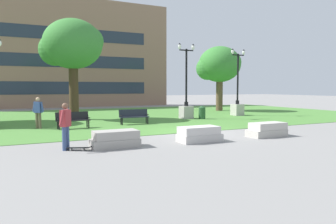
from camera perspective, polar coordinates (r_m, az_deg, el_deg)
The scene contains 16 objects.
ground_plane at distance 16.52m, azimuth 4.33°, elevation -3.58°, with size 140.00×140.00×0.00m, color gray.
grass_lawn at distance 25.57m, azimuth -7.25°, elevation -0.78°, with size 40.00×20.00×0.02m, color #4C8438.
concrete_block_center at distance 12.56m, azimuth -9.17°, elevation -4.72°, with size 1.80×0.90×0.64m.
concrete_block_left at distance 13.74m, azimuth 5.46°, elevation -3.91°, with size 1.80×0.90×0.64m.
concrete_block_right at distance 15.84m, azimuth 16.88°, elevation -2.98°, with size 1.81×0.90×0.64m.
person_skateboarder at distance 12.34m, azimuth -17.43°, elevation -1.94°, with size 0.59×0.91×1.71m.
skateboard at distance 12.33m, azimuth -15.51°, elevation -6.03°, with size 1.02×0.58×0.14m.
park_bench_near_left at distance 20.10m, azimuth -5.95°, elevation -0.64°, with size 1.84×0.68×0.90m.
park_bench_near_right at distance 18.68m, azimuth -16.24°, elevation -1.17°, with size 1.84×0.67×0.90m.
lamp_post_left at distance 23.58m, azimuth 3.19°, elevation 1.47°, with size 1.32×0.80×5.38m.
lamp_post_center at distance 26.87m, azimuth 11.99°, elevation 1.71°, with size 1.32×0.80×5.31m.
tree_near_right at distance 24.04m, azimuth -16.37°, elevation 11.06°, with size 4.27×4.07×6.98m.
tree_far_right at distance 32.08m, azimuth 8.90°, elevation 8.06°, with size 4.23×4.03×6.17m.
trash_bin at distance 23.47m, azimuth 5.95°, elevation -0.02°, with size 0.49×0.49×0.96m.
person_bystander_near_lawn at distance 19.21m, azimuth -21.68°, elevation 0.18°, with size 0.59×0.68×1.71m.
building_facade_distant at distance 39.23m, azimuth -17.55°, elevation 9.89°, with size 25.13×1.03×12.45m.
Camera 1 is at (-8.41, -14.04, 2.27)m, focal length 35.00 mm.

